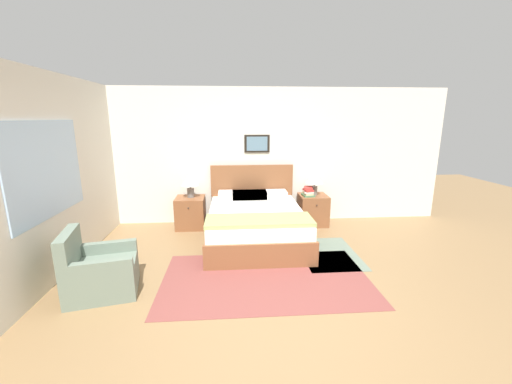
{
  "coord_description": "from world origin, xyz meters",
  "views": [
    {
      "loc": [
        -0.38,
        -2.79,
        2.03
      ],
      "look_at": [
        -0.03,
        1.8,
        0.94
      ],
      "focal_mm": 22.0,
      "sensor_mm": 36.0,
      "label": 1
    }
  ],
  "objects": [
    {
      "name": "book_paperback_top",
      "position": [
        1.05,
        2.9,
        0.74
      ],
      "size": [
        0.19,
        0.24,
        0.04
      ],
      "rotation": [
        0.0,
        0.0,
        -0.18
      ],
      "color": "#B7332D",
      "rests_on": "book_slim_near_top"
    },
    {
      "name": "area_rug_main",
      "position": [
        0.03,
        0.87,
        0.0
      ],
      "size": [
        2.65,
        1.58,
        0.01
      ],
      "color": "brown",
      "rests_on": "ground_plane"
    },
    {
      "name": "wall_left",
      "position": [
        -2.64,
        1.61,
        1.3
      ],
      "size": [
        0.08,
        5.67,
        2.6
      ],
      "color": "silver",
      "rests_on": "ground_plane"
    },
    {
      "name": "wall_back",
      "position": [
        0.0,
        3.3,
        1.3
      ],
      "size": [
        7.62,
        0.09,
        2.6
      ],
      "color": "silver",
      "rests_on": "ground_plane"
    },
    {
      "name": "book_hardcover_middle",
      "position": [
        1.05,
        2.9,
        0.64
      ],
      "size": [
        0.16,
        0.25,
        0.04
      ],
      "rotation": [
        0.0,
        0.0,
        0.07
      ],
      "color": "beige",
      "rests_on": "book_thick_bottom"
    },
    {
      "name": "book_novel_upper",
      "position": [
        1.05,
        2.9,
        0.67
      ],
      "size": [
        0.19,
        0.24,
        0.02
      ],
      "rotation": [
        0.0,
        0.0,
        -0.06
      ],
      "color": "silver",
      "rests_on": "book_hardcover_middle"
    },
    {
      "name": "book_slim_near_top",
      "position": [
        1.05,
        2.9,
        0.7
      ],
      "size": [
        0.18,
        0.25,
        0.04
      ],
      "rotation": [
        0.0,
        0.0,
        0.14
      ],
      "color": "#B7332D",
      "rests_on": "book_novel_upper"
    },
    {
      "name": "area_rug_bedside",
      "position": [
        1.08,
        1.58,
        0.0
      ],
      "size": [
        0.84,
        1.23,
        0.01
      ],
      "color": "slate",
      "rests_on": "ground_plane"
    },
    {
      "name": "book_thick_bottom",
      "position": [
        1.05,
        2.9,
        0.6
      ],
      "size": [
        0.22,
        0.27,
        0.04
      ],
      "rotation": [
        0.0,
        0.0,
        0.08
      ],
      "color": "#4C7551",
      "rests_on": "nightstand_by_door"
    },
    {
      "name": "armchair",
      "position": [
        -1.97,
        0.71,
        0.27
      ],
      "size": [
        0.87,
        0.8,
        0.79
      ],
      "rotation": [
        0.0,
        0.0,
        -1.36
      ],
      "color": "slate",
      "rests_on": "ground_plane"
    },
    {
      "name": "table_lamp_by_door",
      "position": [
        1.18,
        2.97,
        0.9
      ],
      "size": [
        0.33,
        0.33,
        0.45
      ],
      "color": "slate",
      "rests_on": "nightstand_by_door"
    },
    {
      "name": "nightstand_near_window",
      "position": [
        -1.18,
        2.96,
        0.29
      ],
      "size": [
        0.53,
        0.54,
        0.58
      ],
      "color": "brown",
      "rests_on": "ground_plane"
    },
    {
      "name": "table_lamp_near_window",
      "position": [
        -1.16,
        2.97,
        0.9
      ],
      "size": [
        0.33,
        0.33,
        0.45
      ],
      "color": "slate",
      "rests_on": "nightstand_near_window"
    },
    {
      "name": "nightstand_by_door",
      "position": [
        1.17,
        2.96,
        0.29
      ],
      "size": [
        0.53,
        0.54,
        0.58
      ],
      "color": "brown",
      "rests_on": "ground_plane"
    },
    {
      "name": "bed",
      "position": [
        -0.01,
        2.22,
        0.31
      ],
      "size": [
        1.59,
        2.06,
        1.15
      ],
      "color": "brown",
      "rests_on": "ground_plane"
    },
    {
      "name": "ground_plane",
      "position": [
        0.0,
        0.0,
        0.0
      ],
      "size": [
        16.0,
        16.0,
        0.0
      ],
      "primitive_type": "plane",
      "color": "olive"
    }
  ]
}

